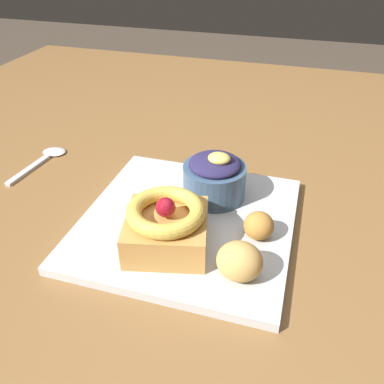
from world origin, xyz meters
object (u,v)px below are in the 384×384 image
object	(u,v)px
berry_ramekin	(214,177)
spoon	(44,159)
fritter_middle	(240,261)
front_plate	(188,222)
fritter_front	(259,226)
cake_slice	(166,225)

from	to	relation	value
berry_ramekin	spoon	world-z (taller)	berry_ramekin
berry_ramekin	fritter_middle	distance (m)	0.15
front_plate	fritter_middle	distance (m)	0.12
front_plate	fritter_front	size ratio (longest dim) A/B	7.10
fritter_front	spoon	distance (m)	0.39
fritter_front	spoon	size ratio (longest dim) A/B	0.29
cake_slice	fritter_middle	world-z (taller)	cake_slice
front_plate	cake_slice	world-z (taller)	cake_slice
front_plate	berry_ramekin	distance (m)	0.07
front_plate	berry_ramekin	xyz separation A→B (m)	(0.02, 0.06, 0.04)
cake_slice	berry_ramekin	distance (m)	0.12
berry_ramekin	spoon	size ratio (longest dim) A/B	0.67
front_plate	spoon	size ratio (longest dim) A/B	2.09
front_plate	berry_ramekin	world-z (taller)	berry_ramekin
fritter_front	fritter_middle	size ratio (longest dim) A/B	0.75
berry_ramekin	fritter_front	bearing A→B (deg)	-43.83
cake_slice	fritter_front	distance (m)	0.11
berry_ramekin	fritter_middle	world-z (taller)	berry_ramekin
front_plate	fritter_middle	size ratio (longest dim) A/B	5.34
cake_slice	fritter_front	world-z (taller)	cake_slice
berry_ramekin	fritter_front	distance (m)	0.10
fritter_middle	fritter_front	bearing A→B (deg)	82.18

